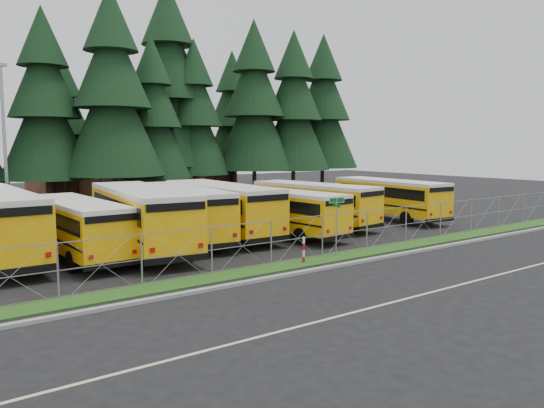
# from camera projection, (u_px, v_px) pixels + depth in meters

# --- Properties ---
(ground) EXTENTS (120.00, 120.00, 0.00)m
(ground) POSITION_uv_depth(u_px,v_px,m) (324.00, 250.00, 26.58)
(ground) COLOR black
(ground) RESTS_ON ground
(curb) EXTENTS (50.00, 0.25, 0.12)m
(curb) POSITION_uv_depth(u_px,v_px,m) (369.00, 260.00, 24.08)
(curb) COLOR gray
(curb) RESTS_ON ground
(grass_verge) EXTENTS (50.00, 1.40, 0.06)m
(grass_verge) POSITION_uv_depth(u_px,v_px,m) (348.00, 255.00, 25.21)
(grass_verge) COLOR #173F12
(grass_verge) RESTS_ON ground
(road_lane_line) EXTENTS (50.00, 0.12, 0.01)m
(road_lane_line) POSITION_uv_depth(u_px,v_px,m) (464.00, 284.00, 20.15)
(road_lane_line) COLOR beige
(road_lane_line) RESTS_ON ground
(chainlink_fence) EXTENTS (44.00, 0.10, 2.00)m
(chainlink_fence) POSITION_uv_depth(u_px,v_px,m) (338.00, 233.00, 25.66)
(chainlink_fence) COLOR #94979C
(chainlink_fence) RESTS_ON ground
(brick_building) EXTENTS (22.00, 10.00, 6.00)m
(brick_building) POSITION_uv_depth(u_px,v_px,m) (134.00, 164.00, 61.88)
(brick_building) COLOR brown
(brick_building) RESTS_ON ground
(bus_1) EXTENTS (2.74, 10.42, 2.71)m
(bus_1) POSITION_uv_depth(u_px,v_px,m) (75.00, 229.00, 24.76)
(bus_1) COLOR #F59F07
(bus_1) RESTS_ON ground
(bus_2) EXTENTS (4.22, 12.29, 3.16)m
(bus_2) POSITION_uv_depth(u_px,v_px,m) (139.00, 219.00, 26.39)
(bus_2) COLOR #F59F07
(bus_2) RESTS_ON ground
(bus_3) EXTENTS (4.16, 11.61, 2.98)m
(bus_3) POSITION_uv_depth(u_px,v_px,m) (179.00, 214.00, 29.09)
(bus_3) COLOR #F59F07
(bus_3) RESTS_ON ground
(bus_4) EXTENTS (3.16, 11.64, 3.03)m
(bus_4) POSITION_uv_depth(u_px,v_px,m) (218.00, 210.00, 30.62)
(bus_4) COLOR #F59F07
(bus_4) RESTS_ON ground
(bus_5) EXTENTS (3.39, 10.31, 2.65)m
(bus_5) POSITION_uv_depth(u_px,v_px,m) (278.00, 213.00, 30.77)
(bus_5) COLOR #F59F07
(bus_5) RESTS_ON ground
(bus_6) EXTENTS (3.88, 10.86, 2.78)m
(bus_6) POSITION_uv_depth(u_px,v_px,m) (310.00, 205.00, 34.25)
(bus_6) COLOR #F59F07
(bus_6) RESTS_ON ground
(bus_east) EXTENTS (3.24, 10.85, 2.81)m
(bus_east) POSITION_uv_depth(u_px,v_px,m) (386.00, 199.00, 37.56)
(bus_east) COLOR #F59F07
(bus_east) RESTS_ON ground
(street_sign) EXTENTS (0.83, 0.55, 2.81)m
(street_sign) POSITION_uv_depth(u_px,v_px,m) (337.00, 214.00, 24.89)
(street_sign) COLOR #94979C
(street_sign) RESTS_ON ground
(striped_bollard) EXTENTS (0.11, 0.11, 1.20)m
(striped_bollard) POSITION_uv_depth(u_px,v_px,m) (304.00, 250.00, 23.56)
(striped_bollard) COLOR #B20C0C
(striped_bollard) RESTS_ON ground
(light_standard) EXTENTS (0.70, 0.35, 10.14)m
(light_standard) POSITION_uv_depth(u_px,v_px,m) (4.00, 141.00, 32.35)
(light_standard) COLOR #94979C
(light_standard) RESTS_ON ground
(conifer_3) EXTENTS (7.43, 7.43, 16.44)m
(conifer_3) POSITION_uv_depth(u_px,v_px,m) (45.00, 108.00, 43.23)
(conifer_3) COLOR black
(conifer_3) RESTS_ON ground
(conifer_4) EXTENTS (8.27, 8.27, 18.29)m
(conifer_4) POSITION_uv_depth(u_px,v_px,m) (113.00, 97.00, 43.79)
(conifer_4) COLOR black
(conifer_4) RESTS_ON ground
(conifer_5) EXTENTS (6.82, 6.82, 15.08)m
(conifer_5) POSITION_uv_depth(u_px,v_px,m) (153.00, 119.00, 48.10)
(conifer_5) COLOR black
(conifer_5) RESTS_ON ground
(conifer_6) EXTENTS (7.08, 7.08, 15.67)m
(conifer_6) POSITION_uv_depth(u_px,v_px,m) (195.00, 119.00, 52.61)
(conifer_6) COLOR black
(conifer_6) RESTS_ON ground
(conifer_7) EXTENTS (8.14, 8.14, 18.00)m
(conifer_7) POSITION_uv_depth(u_px,v_px,m) (254.00, 108.00, 54.64)
(conifer_7) COLOR black
(conifer_7) RESTS_ON ground
(conifer_8) EXTENTS (7.84, 7.84, 17.35)m
(conifer_8) POSITION_uv_depth(u_px,v_px,m) (294.00, 113.00, 56.76)
(conifer_8) COLOR black
(conifer_8) RESTS_ON ground
(conifer_9) EXTENTS (8.05, 8.05, 17.81)m
(conifer_9) POSITION_uv_depth(u_px,v_px,m) (323.00, 113.00, 61.00)
(conifer_9) COLOR black
(conifer_9) RESTS_ON ground
(conifer_11) EXTENTS (6.20, 6.20, 13.71)m
(conifer_11) POSITION_uv_depth(u_px,v_px,m) (65.00, 128.00, 49.84)
(conifer_11) COLOR black
(conifer_11) RESTS_ON ground
(conifer_12) EXTENTS (9.67, 9.67, 21.38)m
(conifer_12) POSITION_uv_depth(u_px,v_px,m) (169.00, 90.00, 52.98)
(conifer_12) COLOR black
(conifer_12) RESTS_ON ground
(conifer_13) EXTENTS (7.38, 7.38, 16.32)m
(conifer_13) POSITION_uv_depth(u_px,v_px,m) (233.00, 120.00, 63.14)
(conifer_13) COLOR black
(conifer_13) RESTS_ON ground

